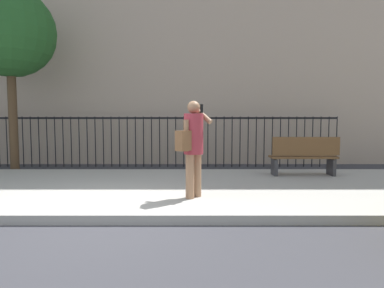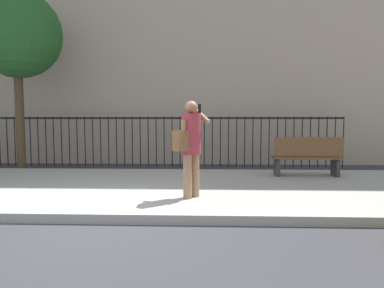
{
  "view_description": "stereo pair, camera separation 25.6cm",
  "coord_description": "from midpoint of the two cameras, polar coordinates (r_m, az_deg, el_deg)",
  "views": [
    {
      "loc": [
        1.41,
        -4.75,
        1.55
      ],
      "look_at": [
        1.44,
        1.41,
        1.07
      ],
      "focal_mm": 31.5,
      "sensor_mm": 36.0,
      "label": 1
    },
    {
      "loc": [
        1.67,
        -4.74,
        1.55
      ],
      "look_at": [
        1.44,
        1.41,
        1.07
      ],
      "focal_mm": 31.5,
      "sensor_mm": 36.0,
      "label": 2
    }
  ],
  "objects": [
    {
      "name": "sidewalk",
      "position": [
        7.26,
        -10.24,
        -7.37
      ],
      "size": [
        28.0,
        4.4,
        0.15
      ],
      "primitive_type": "cube",
      "color": "#9E9B93",
      "rests_on": "ground"
    },
    {
      "name": "street_bench",
      "position": [
        8.56,
        19.75,
        -1.88
      ],
      "size": [
        1.6,
        0.45,
        0.95
      ],
      "color": "brown",
      "rests_on": "sidewalk"
    },
    {
      "name": "iron_fence",
      "position": [
        10.77,
        -6.1,
        1.57
      ],
      "size": [
        12.03,
        0.04,
        1.6
      ],
      "color": "black",
      "rests_on": "ground"
    },
    {
      "name": "ground_plane",
      "position": [
        5.22,
        -15.52,
        -13.01
      ],
      "size": [
        60.0,
        60.0,
        0.0
      ],
      "primitive_type": "plane",
      "color": "#333338"
    },
    {
      "name": "street_tree_near",
      "position": [
        10.99,
        -26.96,
        16.19
      ],
      "size": [
        2.45,
        2.45,
        5.14
      ],
      "color": "#4C3823",
      "rests_on": "ground"
    },
    {
      "name": "pedestrian_on_phone",
      "position": [
        5.85,
        0.97,
        0.37
      ],
      "size": [
        0.66,
        0.71,
        1.7
      ],
      "color": "#936B4C",
      "rests_on": "sidewalk"
    }
  ]
}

